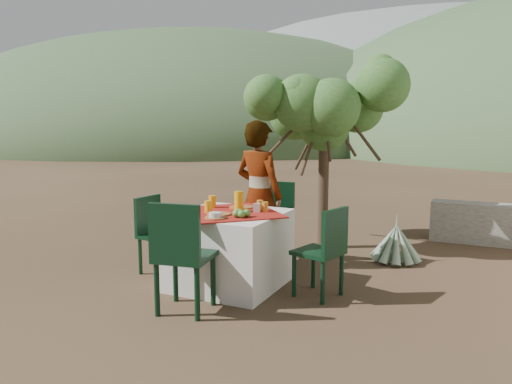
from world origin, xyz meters
TOP-DOWN VIEW (x-y plane):
  - ground at (0.00, 0.00)m, footprint 160.00×160.00m
  - table at (0.68, 0.39)m, footprint 1.30×1.30m
  - chair_far at (0.74, 1.35)m, footprint 0.46×0.46m
  - chair_near at (0.67, -0.47)m, footprint 0.53×0.53m
  - chair_left at (-0.27, 0.44)m, footprint 0.42×0.42m
  - chair_right at (1.66, 0.46)m, footprint 0.49×0.49m
  - person at (0.68, 1.09)m, footprint 0.69×0.54m
  - shrub_tree at (1.13, 2.31)m, footprint 1.81×1.78m
  - agave at (2.06, 1.99)m, footprint 0.61×0.60m
  - hill_near_left at (-18.00, 30.00)m, footprint 40.00×40.00m
  - hill_far_center at (-4.00, 52.00)m, footprint 60.00×60.00m
  - plate_far at (0.69, 0.65)m, footprint 0.25×0.25m
  - plate_near at (0.66, 0.20)m, footprint 0.24×0.24m
  - glass_far at (0.40, 0.54)m, footprint 0.08×0.08m
  - glass_near at (0.50, 0.27)m, footprint 0.07×0.07m
  - juice_pitcher at (0.76, 0.44)m, footprint 0.09×0.09m
  - bowl_plate at (0.73, 0.03)m, footprint 0.20×0.20m
  - white_bowl at (0.73, 0.03)m, footprint 0.12×0.12m
  - jar_left at (1.01, 0.54)m, footprint 0.06×0.06m
  - jar_right at (0.92, 0.60)m, footprint 0.07×0.07m
  - napkin_holder at (0.94, 0.49)m, footprint 0.08×0.06m
  - fruit_cluster at (0.91, 0.19)m, footprint 0.15×0.14m

SIDE VIEW (x-z plane):
  - ground at x=0.00m, z-range 0.00..0.00m
  - hill_near_left at x=-18.00m, z-range -8.00..8.00m
  - hill_far_center at x=-4.00m, z-range -12.00..12.00m
  - agave at x=2.06m, z-range -0.11..0.54m
  - table at x=0.68m, z-range 0.00..0.76m
  - chair_left at x=-0.27m, z-range 0.05..0.89m
  - chair_right at x=1.66m, z-range 0.05..0.92m
  - chair_far at x=0.74m, z-range 0.05..1.00m
  - chair_near at x=0.67m, z-range 0.05..1.05m
  - bowl_plate at x=0.73m, z-range 0.76..0.77m
  - plate_far at x=0.69m, z-range 0.76..0.78m
  - plate_near at x=0.66m, z-range 0.76..0.78m
  - white_bowl at x=0.73m, z-range 0.77..0.82m
  - fruit_cluster at x=0.91m, z-range 0.76..0.84m
  - napkin_holder at x=0.94m, z-range 0.76..0.85m
  - jar_left at x=1.01m, z-range 0.76..0.86m
  - jar_right at x=0.92m, z-range 0.76..0.87m
  - glass_near at x=0.50m, z-range 0.76..0.88m
  - glass_far at x=0.40m, z-range 0.76..0.89m
  - person at x=0.68m, z-range 0.00..1.67m
  - juice_pitcher at x=0.76m, z-range 0.76..0.97m
  - shrub_tree at x=1.13m, z-range 0.62..2.75m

